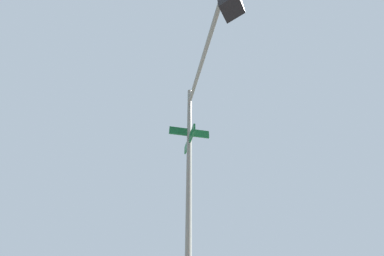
% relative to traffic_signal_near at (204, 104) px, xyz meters
% --- Properties ---
extents(traffic_signal_near, '(2.59, 2.63, 5.62)m').
position_rel_traffic_signal_near_xyz_m(traffic_signal_near, '(0.00, 0.00, 0.00)').
color(traffic_signal_near, slate).
rests_on(traffic_signal_near, ground_plane).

